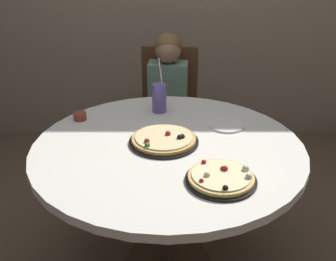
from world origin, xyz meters
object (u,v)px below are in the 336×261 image
(soda_cup, at_px, (159,98))
(chair_wooden, at_px, (169,107))
(sauce_bowl, at_px, (80,116))
(dining_table, at_px, (168,161))
(pizza_cheese, at_px, (164,140))
(pizza_veggie, at_px, (221,178))
(diner_child, at_px, (167,123))
(plate_small, at_px, (227,125))

(soda_cup, bearing_deg, chair_wooden, 84.76)
(sauce_bowl, bearing_deg, dining_table, -31.59)
(pizza_cheese, distance_m, sauce_bowl, 0.53)
(pizza_cheese, height_order, sauce_bowl, pizza_cheese)
(pizza_veggie, height_order, sauce_bowl, pizza_veggie)
(diner_child, height_order, pizza_cheese, diner_child)
(dining_table, height_order, sauce_bowl, sauce_bowl)
(chair_wooden, xyz_separation_m, sauce_bowl, (-0.48, -0.71, 0.24))
(plate_small, bearing_deg, chair_wooden, 110.47)
(dining_table, bearing_deg, pizza_cheese, 137.78)
(dining_table, distance_m, plate_small, 0.38)
(dining_table, distance_m, chair_wooden, 1.01)
(soda_cup, bearing_deg, plate_small, -29.19)
(chair_wooden, relative_size, sauce_bowl, 13.57)
(dining_table, xyz_separation_m, soda_cup, (-0.05, 0.40, 0.17))
(soda_cup, xyz_separation_m, sauce_bowl, (-0.42, -0.11, -0.06))
(soda_cup, height_order, plate_small, soda_cup)
(pizza_veggie, bearing_deg, soda_cup, 109.93)
(dining_table, distance_m, diner_child, 0.84)
(dining_table, height_order, soda_cup, soda_cup)
(chair_wooden, bearing_deg, pizza_veggie, -81.11)
(dining_table, relative_size, sauce_bowl, 18.33)
(chair_wooden, relative_size, diner_child, 0.88)
(dining_table, relative_size, diner_child, 1.19)
(pizza_veggie, relative_size, sauce_bowl, 4.13)
(chair_wooden, bearing_deg, plate_small, -69.53)
(dining_table, distance_m, sauce_bowl, 0.56)
(sauce_bowl, distance_m, plate_small, 0.78)
(dining_table, xyz_separation_m, diner_child, (-0.01, 0.82, -0.18))
(diner_child, bearing_deg, soda_cup, -95.88)
(pizza_veggie, height_order, plate_small, pizza_veggie)
(diner_child, relative_size, pizza_cheese, 3.26)
(pizza_cheese, bearing_deg, dining_table, -42.22)
(chair_wooden, bearing_deg, pizza_cheese, -91.54)
(soda_cup, xyz_separation_m, plate_small, (0.35, -0.20, -0.08))
(pizza_cheese, relative_size, soda_cup, 1.08)
(dining_table, xyz_separation_m, pizza_cheese, (-0.02, 0.02, 0.11))
(diner_child, xyz_separation_m, soda_cup, (-0.04, -0.42, 0.35))
(diner_child, distance_m, sauce_bowl, 0.76)
(dining_table, relative_size, chair_wooden, 1.35)
(plate_small, bearing_deg, sauce_bowl, 173.80)
(dining_table, distance_m, soda_cup, 0.44)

